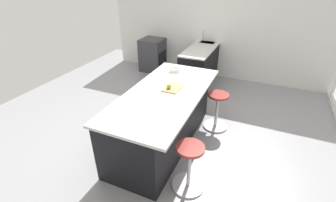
{
  "coord_description": "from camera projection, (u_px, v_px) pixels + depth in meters",
  "views": [
    {
      "loc": [
        3.21,
        1.35,
        2.56
      ],
      "look_at": [
        0.32,
        0.08,
        0.78
      ],
      "focal_mm": 25.41,
      "sensor_mm": 36.0,
      "label": 1
    }
  ],
  "objects": [
    {
      "name": "ground_plane",
      "position": [
        171.0,
        130.0,
        4.29
      ],
      "size": [
        7.38,
        7.38,
        0.0
      ],
      "primitive_type": "plane",
      "color": "gray"
    },
    {
      "name": "interior_partition_left",
      "position": [
        216.0,
        25.0,
        5.92
      ],
      "size": [
        0.15,
        5.64,
        2.61
      ],
      "color": "silver",
      "rests_on": "ground_plane"
    },
    {
      "name": "sink_cabinet",
      "position": [
        204.0,
        61.0,
        6.1
      ],
      "size": [
        2.26,
        0.6,
        1.19
      ],
      "color": "black",
      "rests_on": "ground_plane"
    },
    {
      "name": "oven_range",
      "position": [
        153.0,
        55.0,
        6.63
      ],
      "size": [
        0.6,
        0.61,
        0.88
      ],
      "color": "#38383D",
      "rests_on": "ground_plane"
    },
    {
      "name": "kitchen_island",
      "position": [
        162.0,
        117.0,
        3.82
      ],
      "size": [
        2.36,
        1.08,
        0.92
      ],
      "color": "black",
      "rests_on": "ground_plane"
    },
    {
      "name": "stool_by_window",
      "position": [
        217.0,
        112.0,
        4.23
      ],
      "size": [
        0.44,
        0.44,
        0.67
      ],
      "color": "#B7B7BC",
      "rests_on": "ground_plane"
    },
    {
      "name": "stool_middle",
      "position": [
        189.0,
        168.0,
        3.04
      ],
      "size": [
        0.44,
        0.44,
        0.67
      ],
      "color": "#B7B7BC",
      "rests_on": "ground_plane"
    },
    {
      "name": "cutting_board",
      "position": [
        173.0,
        88.0,
        3.7
      ],
      "size": [
        0.36,
        0.24,
        0.02
      ],
      "primitive_type": "cube",
      "color": "tan",
      "rests_on": "kitchen_island"
    },
    {
      "name": "apple_green",
      "position": [
        169.0,
        86.0,
        3.63
      ],
      "size": [
        0.07,
        0.07,
        0.07
      ],
      "primitive_type": "sphere",
      "color": "#609E2D",
      "rests_on": "cutting_board"
    },
    {
      "name": "fruit_bowl",
      "position": [
        175.0,
        69.0,
        4.28
      ],
      "size": [
        0.2,
        0.2,
        0.07
      ],
      "color": "silver",
      "rests_on": "kitchen_island"
    }
  ]
}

